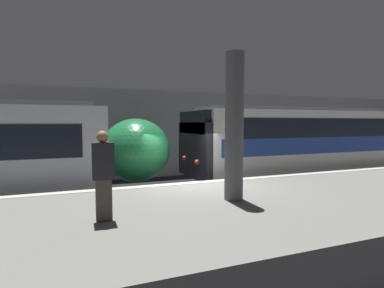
# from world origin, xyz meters

# --- Properties ---
(ground_plane) EXTENTS (120.00, 120.00, 0.00)m
(ground_plane) POSITION_xyz_m (0.00, 0.00, 0.00)
(ground_plane) COLOR black
(platform) EXTENTS (40.00, 5.16, 1.09)m
(platform) POSITION_xyz_m (0.00, -2.58, 0.54)
(platform) COLOR slate
(platform) RESTS_ON ground
(station_rear_barrier) EXTENTS (50.00, 0.15, 4.57)m
(station_rear_barrier) POSITION_xyz_m (0.00, 7.03, 2.29)
(station_rear_barrier) COLOR #939399
(station_rear_barrier) RESTS_ON ground
(support_pillar_near) EXTENTS (0.43, 0.43, 3.39)m
(support_pillar_near) POSITION_xyz_m (0.11, -2.29, 2.77)
(support_pillar_near) COLOR #56565B
(support_pillar_near) RESTS_ON platform
(train_boxy) EXTENTS (15.46, 3.05, 3.51)m
(train_boxy) POSITION_xyz_m (8.53, 2.39, 1.81)
(train_boxy) COLOR black
(train_boxy) RESTS_ON ground
(person_waiting) EXTENTS (0.38, 0.24, 1.65)m
(person_waiting) POSITION_xyz_m (-2.84, -2.77, 1.95)
(person_waiting) COLOR #473D33
(person_waiting) RESTS_ON platform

